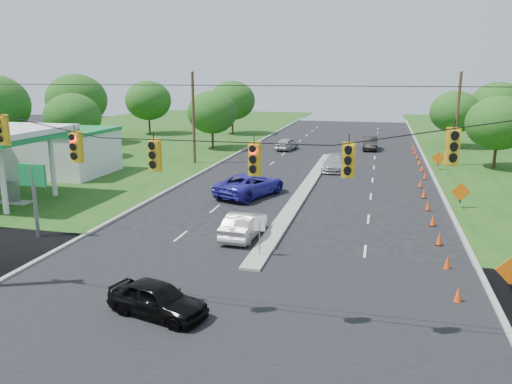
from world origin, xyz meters
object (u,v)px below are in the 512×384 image
(gas_station, at_px, (32,148))
(black_sedan, at_px, (157,299))
(white_sedan, at_px, (244,225))
(blue_pickup, at_px, (250,185))

(gas_station, height_order, black_sedan, gas_station)
(white_sedan, relative_size, blue_pickup, 0.71)
(black_sedan, bearing_deg, white_sedan, 10.38)
(gas_station, relative_size, black_sedan, 5.02)
(blue_pickup, bearing_deg, white_sedan, 123.98)
(black_sedan, height_order, blue_pickup, blue_pickup)
(black_sedan, xyz_separation_m, blue_pickup, (-1.41, 18.98, 0.18))
(gas_station, relative_size, blue_pickup, 3.23)
(white_sedan, bearing_deg, gas_station, -25.22)
(white_sedan, xyz_separation_m, blue_pickup, (-2.08, 9.39, 0.13))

